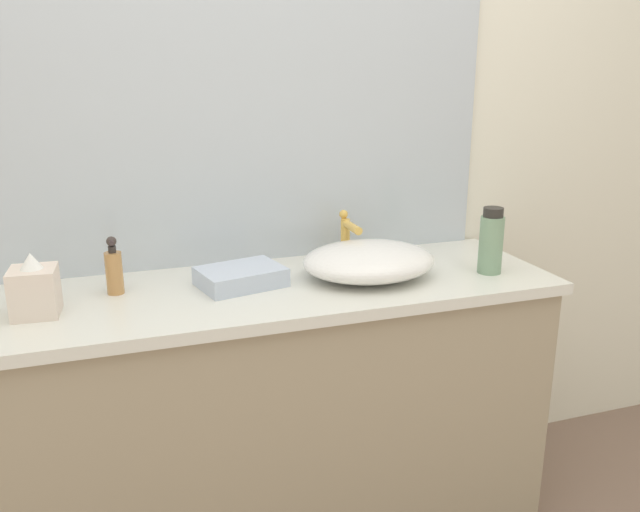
{
  "coord_description": "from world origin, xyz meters",
  "views": [
    {
      "loc": [
        -0.44,
        -1.28,
        1.45
      ],
      "look_at": [
        0.13,
        0.4,
        0.92
      ],
      "focal_mm": 36.59,
      "sensor_mm": 36.0,
      "label": 1
    }
  ],
  "objects_px": {
    "soap_dispenser": "(114,270)",
    "lotion_bottle": "(491,242)",
    "folded_hand_towel": "(241,277)",
    "sink_basin": "(369,261)",
    "tissue_box": "(34,289)"
  },
  "relations": [
    {
      "from": "folded_hand_towel",
      "to": "lotion_bottle",
      "type": "bearing_deg",
      "value": -9.5
    },
    {
      "from": "sink_basin",
      "to": "folded_hand_towel",
      "type": "height_order",
      "value": "sink_basin"
    },
    {
      "from": "soap_dispenser",
      "to": "tissue_box",
      "type": "xyz_separation_m",
      "value": [
        -0.19,
        -0.1,
        0.0
      ]
    },
    {
      "from": "soap_dispenser",
      "to": "folded_hand_towel",
      "type": "xyz_separation_m",
      "value": [
        0.34,
        -0.05,
        -0.04
      ]
    },
    {
      "from": "sink_basin",
      "to": "folded_hand_towel",
      "type": "distance_m",
      "value": 0.38
    },
    {
      "from": "sink_basin",
      "to": "folded_hand_towel",
      "type": "bearing_deg",
      "value": 172.69
    },
    {
      "from": "tissue_box",
      "to": "folded_hand_towel",
      "type": "bearing_deg",
      "value": 5.98
    },
    {
      "from": "folded_hand_towel",
      "to": "sink_basin",
      "type": "bearing_deg",
      "value": -7.31
    },
    {
      "from": "lotion_bottle",
      "to": "sink_basin",
      "type": "bearing_deg",
      "value": 168.29
    },
    {
      "from": "lotion_bottle",
      "to": "folded_hand_towel",
      "type": "height_order",
      "value": "lotion_bottle"
    },
    {
      "from": "soap_dispenser",
      "to": "lotion_bottle",
      "type": "bearing_deg",
      "value": -8.97
    },
    {
      "from": "sink_basin",
      "to": "soap_dispenser",
      "type": "height_order",
      "value": "soap_dispenser"
    },
    {
      "from": "sink_basin",
      "to": "lotion_bottle",
      "type": "relative_size",
      "value": 1.98
    },
    {
      "from": "sink_basin",
      "to": "tissue_box",
      "type": "distance_m",
      "value": 0.91
    },
    {
      "from": "sink_basin",
      "to": "soap_dispenser",
      "type": "xyz_separation_m",
      "value": [
        -0.71,
        0.09,
        0.02
      ]
    }
  ]
}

